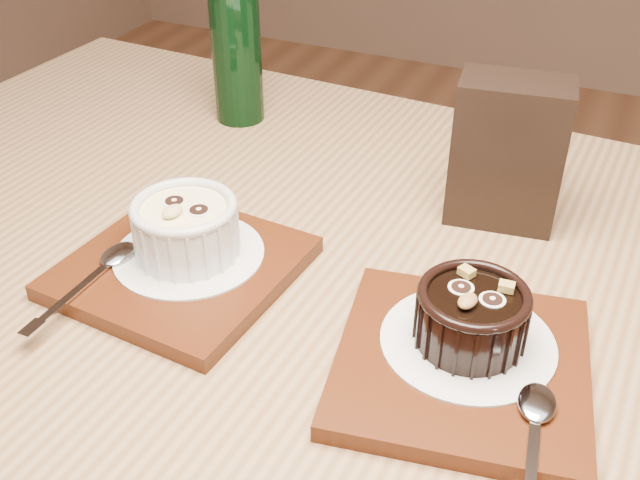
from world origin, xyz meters
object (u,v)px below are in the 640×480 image
at_px(ramekin_white, 186,226).
at_px(ramekin_dark, 472,314).
at_px(tray_right, 461,365).
at_px(table, 337,373).
at_px(tray_left, 182,268).
at_px(condiment_stand, 508,152).
at_px(green_bottle, 237,51).

height_order(ramekin_white, ramekin_dark, ramekin_white).
bearing_deg(ramekin_white, tray_right, 1.35).
bearing_deg(table, tray_left, -167.83).
bearing_deg(tray_left, tray_right, -4.14).
bearing_deg(tray_left, condiment_stand, 41.83).
xyz_separation_m(tray_left, condiment_stand, (0.23, 0.20, 0.06)).
distance_m(ramekin_white, ramekin_dark, 0.25).
bearing_deg(green_bottle, ramekin_dark, -39.79).
distance_m(ramekin_white, tray_right, 0.25).
bearing_deg(tray_right, tray_left, 175.86).
xyz_separation_m(ramekin_dark, condiment_stand, (-0.02, 0.21, 0.03)).
relative_size(tray_left, condiment_stand, 1.29).
relative_size(ramekin_dark, condiment_stand, 0.59).
bearing_deg(tray_left, ramekin_dark, -0.18).
relative_size(tray_left, ramekin_white, 2.01).
bearing_deg(table, tray_right, -21.97).
distance_m(ramekin_dark, condiment_stand, 0.21).
relative_size(table, tray_left, 6.90).
height_order(ramekin_white, tray_right, ramekin_white).
bearing_deg(tray_left, ramekin_white, 80.02).
distance_m(tray_right, condiment_stand, 0.23).
xyz_separation_m(tray_right, green_bottle, (-0.36, 0.32, 0.08)).
xyz_separation_m(ramekin_white, ramekin_dark, (0.25, -0.01, -0.00)).
bearing_deg(tray_left, green_bottle, 109.87).
bearing_deg(ramekin_white, ramekin_dark, 5.32).
distance_m(ramekin_dark, green_bottle, 0.47).
bearing_deg(tray_right, green_bottle, 138.66).
xyz_separation_m(condiment_stand, green_bottle, (-0.34, 0.09, 0.01)).
relative_size(tray_right, ramekin_dark, 2.20).
height_order(ramekin_white, condiment_stand, condiment_stand).
relative_size(table, green_bottle, 5.75).
xyz_separation_m(tray_left, ramekin_dark, (0.25, -0.00, 0.03)).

